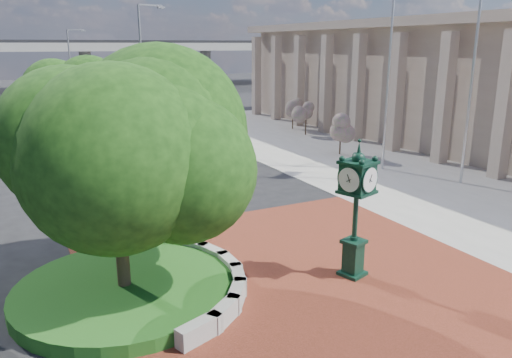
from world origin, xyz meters
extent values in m
plane|color=black|center=(0.00, 0.00, 0.00)|extent=(200.00, 200.00, 0.00)
cube|color=maroon|center=(0.00, -1.00, 0.02)|extent=(12.00, 12.00, 0.04)
cube|color=#9E9B93|center=(16.00, 10.00, 0.02)|extent=(20.00, 50.00, 0.04)
cube|color=#9E9B93|center=(-3.91, -3.01, 0.27)|extent=(1.29, 0.76, 0.54)
cube|color=#9E9B93|center=(-3.05, -2.54, 0.27)|extent=(1.20, 1.04, 0.54)
cube|color=#9E9B93|center=(-2.38, -1.84, 0.27)|extent=(1.00, 1.22, 0.54)
cube|color=#9E9B93|center=(-1.95, -0.96, 0.27)|extent=(0.71, 1.30, 0.54)
cube|color=#9E9B93|center=(-1.80, 0.00, 0.27)|extent=(0.35, 1.25, 0.54)
cube|color=#9E9B93|center=(-1.95, 0.96, 0.27)|extent=(0.71, 1.30, 0.54)
cube|color=#9E9B93|center=(-2.38, 1.84, 0.27)|extent=(1.00, 1.22, 0.54)
cube|color=#9E9B93|center=(-3.05, 2.54, 0.27)|extent=(1.20, 1.04, 0.54)
cube|color=#9E9B93|center=(-3.91, 3.01, 0.27)|extent=(1.29, 0.76, 0.54)
cylinder|color=#1F4814|center=(-5.00, 0.00, 0.20)|extent=(6.10, 6.10, 0.40)
cube|color=tan|center=(24.00, 12.00, 4.00)|extent=(15.00, 42.00, 8.00)
cube|color=tan|center=(24.00, 12.00, 8.30)|extent=(17.00, 44.00, 0.60)
cube|color=black|center=(16.80, 12.00, 4.00)|extent=(0.30, 40.00, 5.50)
cube|color=#9E9B93|center=(0.00, 70.00, 6.50)|extent=(90.00, 12.00, 1.20)
cube|color=black|center=(0.00, 70.00, 7.30)|extent=(90.00, 12.00, 0.40)
cylinder|color=#9E9B93|center=(5.00, 70.00, 3.00)|extent=(1.80, 1.80, 6.00)
cylinder|color=#9E9B93|center=(25.00, 70.00, 3.00)|extent=(1.80, 1.80, 6.00)
cylinder|color=#38281C|center=(-5.00, 0.00, 1.08)|extent=(0.36, 0.36, 2.17)
sphere|color=#15380F|center=(-5.00, 0.00, 3.73)|extent=(5.20, 5.20, 5.20)
cylinder|color=#38281C|center=(-4.00, 18.00, 0.96)|extent=(0.36, 0.36, 1.92)
sphere|color=#15380F|center=(-4.00, 18.00, 3.25)|extent=(4.40, 4.40, 4.40)
cube|color=black|center=(1.52, -1.84, 0.07)|extent=(0.89, 0.89, 0.14)
cube|color=black|center=(1.52, -1.84, 0.62)|extent=(0.61, 0.61, 0.98)
cube|color=black|center=(1.52, -1.84, 1.13)|extent=(0.78, 0.78, 0.11)
cylinder|color=black|center=(1.52, -1.84, 1.94)|extent=(0.15, 0.15, 1.51)
cube|color=black|center=(1.52, -1.84, 3.15)|extent=(1.01, 1.01, 0.80)
cylinder|color=white|center=(1.65, -2.23, 3.15)|extent=(0.69, 0.27, 0.71)
cylinder|color=white|center=(1.40, -1.44, 3.15)|extent=(0.69, 0.27, 0.71)
cylinder|color=white|center=(1.13, -1.97, 3.15)|extent=(0.27, 0.69, 0.71)
cylinder|color=white|center=(1.92, -1.71, 3.15)|extent=(0.27, 0.69, 0.71)
sphere|color=black|center=(1.52, -1.84, 3.70)|extent=(0.39, 0.39, 0.39)
cone|color=black|center=(1.52, -1.84, 3.99)|extent=(0.16, 0.16, 0.44)
imported|color=#500B19|center=(-0.30, 34.82, 0.74)|extent=(2.38, 4.53, 1.47)
cylinder|color=silver|center=(13.01, 4.14, 5.73)|extent=(0.14, 0.14, 11.46)
cylinder|color=silver|center=(11.45, 8.31, 5.45)|extent=(0.13, 0.13, 10.91)
cylinder|color=slate|center=(2.14, 24.57, 4.82)|extent=(0.17, 0.17, 9.64)
cube|color=slate|center=(3.09, 24.77, 9.64)|extent=(1.92, 0.54, 0.13)
cube|color=slate|center=(3.93, 24.94, 9.53)|extent=(0.58, 0.37, 0.16)
cylinder|color=slate|center=(-0.72, 42.10, 4.15)|extent=(0.15, 0.15, 8.31)
cube|color=slate|center=(0.11, 42.20, 8.31)|extent=(1.67, 0.32, 0.11)
cube|color=slate|center=(0.84, 42.28, 8.21)|extent=(0.48, 0.28, 0.14)
cylinder|color=#38281C|center=(11.60, 12.58, 0.60)|extent=(0.10, 0.10, 1.20)
sphere|color=#BB5D97|center=(11.60, 12.58, 1.60)|extent=(1.20, 1.20, 1.20)
cylinder|color=#38281C|center=(13.49, 19.63, 0.60)|extent=(0.10, 0.10, 1.20)
sphere|color=#BB5D97|center=(13.49, 19.63, 1.60)|extent=(1.20, 1.20, 1.20)
cylinder|color=#38281C|center=(14.04, 22.51, 0.60)|extent=(0.10, 0.10, 1.20)
sphere|color=#BB5D97|center=(14.04, 22.51, 1.60)|extent=(1.20, 1.20, 1.20)
camera|label=1|loc=(-7.48, -13.00, 6.89)|focal=35.00mm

